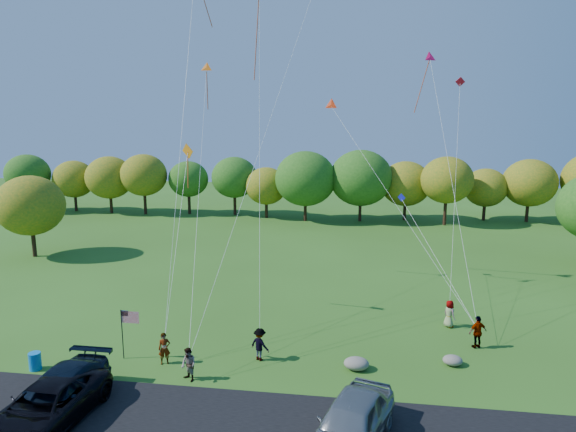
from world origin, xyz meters
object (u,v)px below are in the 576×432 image
minivan_navy (58,394)px  flyer_e (449,314)px  minivan_silver (351,423)px  flyer_c (260,344)px  minivan_dark (46,407)px  trash_barrel (35,361)px  flyer_b (189,365)px  flyer_d (478,332)px  flyer_a (164,349)px

minivan_navy → flyer_e: size_ratio=3.55×
minivan_silver → flyer_c: 7.71m
minivan_dark → trash_barrel: bearing=131.8°
minivan_dark → minivan_silver: minivan_silver is taller
flyer_b → flyer_d: bearing=58.5°
minivan_navy → flyer_b: 5.37m
minivan_navy → trash_barrel: (-3.24, 3.22, -0.45)m
trash_barrel → minivan_dark: bearing=-51.6°
minivan_navy → flyer_c: minivan_navy is taller
flyer_b → trash_barrel: 7.52m
minivan_dark → flyer_c: minivan_dark is taller
trash_barrel → flyer_a: bearing=13.8°
flyer_a → flyer_d: (15.29, 3.97, 0.09)m
minivan_silver → trash_barrel: 15.33m
minivan_dark → flyer_d: (17.81, 9.57, -0.00)m
flyer_d → flyer_c: bearing=-9.6°
flyer_b → flyer_d: (13.60, 5.36, 0.09)m
flyer_a → minivan_silver: bearing=-54.5°
minivan_navy → flyer_b: size_ratio=3.59×
minivan_silver → flyer_b: (-7.35, 3.76, -0.19)m
flyer_a → flyer_e: flyer_e is taller
minivan_dark → minivan_navy: same height
minivan_silver → flyer_b: size_ratio=3.43×
flyer_d → flyer_e: size_ratio=1.10×
minivan_navy → flyer_b: bearing=37.7°
minivan_dark → flyer_b: minivan_dark is taller
flyer_b → trash_barrel: (-7.51, -0.05, -0.35)m
flyer_a → flyer_d: flyer_d is taller
trash_barrel → minivan_navy: bearing=-44.8°
minivan_dark → flyer_c: (6.98, 6.65, -0.05)m
flyer_a → flyer_b: flyer_a is taller
flyer_d → trash_barrel: 21.80m
flyer_b → minivan_silver: bearing=9.9°
minivan_silver → flyer_d: bearing=73.6°
minivan_navy → flyer_c: (7.04, 5.70, -0.05)m
flyer_e → trash_barrel: size_ratio=1.86×
minivan_silver → flyer_e: 12.82m
flyer_a → flyer_c: flyer_c is taller
flyer_b → flyer_e: bearing=69.3°
flyer_b → flyer_c: (2.77, 2.44, 0.04)m
flyer_c → flyer_e: flyer_c is taller
flyer_c → flyer_e: 11.26m
minivan_silver → trash_barrel: size_ratio=6.32×
flyer_c → trash_barrel: 10.59m
flyer_a → flyer_d: bearing=-10.3°
flyer_e → flyer_c: bearing=85.3°
flyer_a → flyer_e: bearing=-0.2°
minivan_silver → flyer_b: minivan_silver is taller
flyer_d → trash_barrel: (-21.11, -5.40, -0.44)m
flyer_c → minivan_silver: bearing=153.8°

